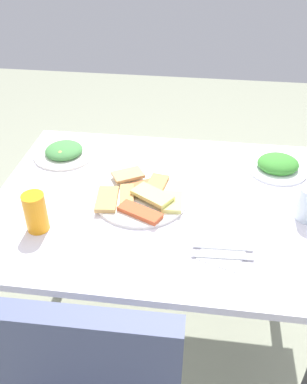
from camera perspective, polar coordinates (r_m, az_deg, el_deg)
ground_plane at (r=1.87m, az=0.87°, el=-18.50°), size 6.00×6.00×0.00m
dining_table at (r=1.41m, az=1.10°, el=-3.56°), size 1.10×0.84×0.70m
pide_platter at (r=1.36m, az=-1.76°, el=-0.61°), size 0.30×0.30×0.04m
salad_plate_greens at (r=1.57m, az=16.56°, el=3.52°), size 0.21×0.21×0.06m
salad_plate_rice at (r=1.63m, az=-12.08°, el=5.37°), size 0.23×0.23×0.04m
soda_can at (r=1.26m, az=-15.76°, el=-2.69°), size 0.07×0.07×0.12m
paper_napkin at (r=1.19m, az=9.37°, el=-8.13°), size 0.15×0.15×0.00m
fork at (r=1.20m, az=9.39°, el=-7.40°), size 0.17×0.02×0.00m
spoon at (r=1.18m, az=9.39°, el=-8.60°), size 0.17×0.03×0.00m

